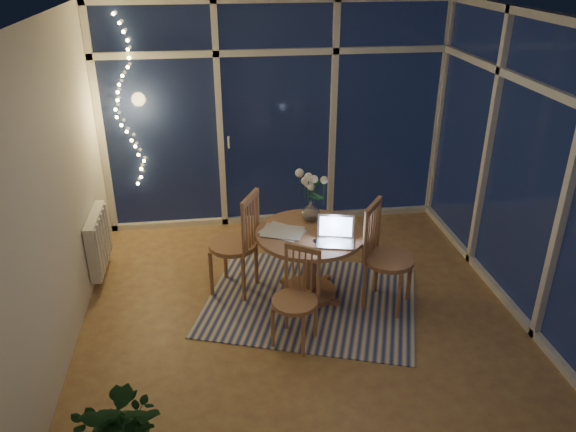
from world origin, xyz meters
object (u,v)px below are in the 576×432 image
object	(u,v)px
dining_table	(310,264)
flower_vase	(310,210)
laptop	(335,232)
chair_right	(390,257)
chair_left	(233,242)
chair_front	(295,299)

from	to	relation	value
dining_table	flower_vase	xyz separation A→B (m)	(0.04, 0.25, 0.45)
laptop	flower_vase	distance (m)	0.52
flower_vase	chair_right	bearing A→B (deg)	-38.50
dining_table	chair_left	size ratio (longest dim) A/B	0.96
chair_right	dining_table	bearing A→B (deg)	104.69
chair_right	flower_vase	bearing A→B (deg)	86.79
chair_right	chair_front	distance (m)	1.04
chair_front	flower_vase	size ratio (longest dim) A/B	4.15
dining_table	chair_front	xyz separation A→B (m)	(-0.25, -0.69, 0.09)
chair_left	chair_front	bearing A→B (deg)	53.11
chair_front	chair_right	bearing A→B (deg)	57.11
chair_right	laptop	distance (m)	0.59
chair_front	laptop	size ratio (longest dim) A/B	2.65
chair_left	laptop	size ratio (longest dim) A/B	3.21
dining_table	chair_right	bearing A→B (deg)	-20.60
laptop	flower_vase	world-z (taller)	laptop
chair_right	chair_left	bearing A→B (deg)	107.08
laptop	chair_left	bearing A→B (deg)	166.67
dining_table	chair_front	size ratio (longest dim) A/B	1.16
chair_left	chair_right	world-z (taller)	chair_left
dining_table	chair_left	bearing A→B (deg)	164.18
chair_left	laptop	distance (m)	1.04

